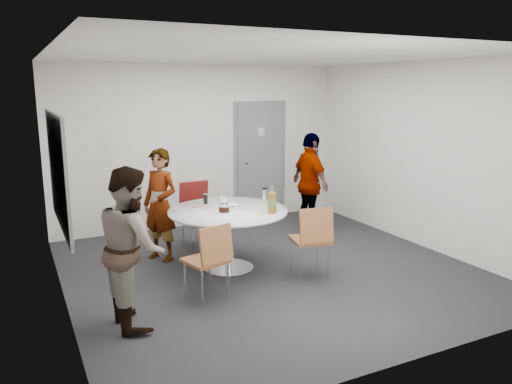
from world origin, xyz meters
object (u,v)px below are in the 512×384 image
table (230,218)px  person_right (310,183)px  door (260,161)px  person_left (131,247)px  whiteboard (58,171)px  person_main (160,205)px  chair_near_right (313,235)px  chair_far (197,207)px  chair_near_left (210,255)px

table → person_right: size_ratio=0.94×
door → person_right: bearing=-77.9°
person_left → whiteboard: bearing=29.7°
person_main → person_right: (2.52, 0.20, 0.04)m
person_left → person_main: bearing=-25.7°
door → table: size_ratio=1.39×
table → chair_near_right: 1.08m
chair_near_right → person_main: 2.12m
door → person_left: size_ratio=1.33×
chair_far → whiteboard: bearing=28.3°
door → chair_far: size_ratio=2.19×
chair_near_right → chair_far: size_ratio=0.95×
whiteboard → chair_near_right: (2.78, -0.70, -0.89)m
chair_near_left → chair_far: chair_far is taller
chair_far → person_main: person_main is taller
table → chair_far: 1.10m
whiteboard → chair_far: whiteboard is taller
chair_far → person_right: 1.90m
chair_near_left → person_left: bearing=173.5°
whiteboard → chair_near_right: bearing=-14.1°
whiteboard → person_left: bearing=-58.8°
table → chair_near_right: size_ratio=1.66×
door → chair_near_right: door is taller
whiteboard → person_left: whiteboard is taller
table → chair_far: bearing=93.3°
table → person_main: (-0.70, 0.77, 0.08)m
door → person_right: size_ratio=1.31×
person_main → chair_far: bearing=85.7°
chair_near_right → person_right: person_right is taller
chair_near_left → person_main: bearing=79.5°
person_left → person_right: 3.80m
person_left → person_right: person_right is taller
chair_near_left → chair_near_right: (1.37, 0.09, 0.02)m
chair_far → person_main: (-0.63, -0.32, 0.17)m
table → person_main: person_main is taller
chair_near_left → chair_near_right: size_ratio=0.97×
door → chair_near_right: size_ratio=2.30×
chair_near_left → door: bearing=41.0°
table → chair_near_left: bearing=-125.7°
table → person_main: 1.04m
chair_far → door: bearing=-146.7°
chair_far → chair_near_left: bearing=72.4°
person_main → person_left: (-0.77, -1.72, 0.03)m
chair_near_right → person_left: 2.26m
person_main → chair_near_left: bearing=-27.6°
chair_near_left → person_right: 3.03m
door → person_main: door is taller
chair_near_right → person_right: bearing=69.8°
chair_far → person_right: bearing=174.3°
chair_far → person_left: 2.48m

